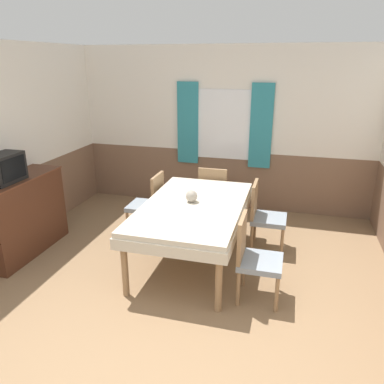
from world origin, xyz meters
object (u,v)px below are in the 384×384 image
(sideboard, at_px, (21,215))
(chair_right_near, at_px, (254,256))
(chair_head_window, at_px, (214,193))
(vase, at_px, (192,196))
(chair_right_far, at_px, (264,214))
(dining_table, at_px, (193,212))
(chair_left_far, at_px, (149,203))
(tv, at_px, (4,168))

(sideboard, bearing_deg, chair_right_near, -4.31)
(chair_head_window, relative_size, vase, 6.34)
(chair_right_far, bearing_deg, dining_table, -54.41)
(chair_left_far, height_order, sideboard, sideboard)
(chair_head_window, bearing_deg, vase, -92.09)
(dining_table, height_order, chair_right_far, chair_right_far)
(chair_right_far, relative_size, chair_left_far, 1.00)
(chair_left_far, bearing_deg, chair_head_window, -51.79)
(sideboard, bearing_deg, chair_head_window, 35.27)
(vase, bearing_deg, dining_table, -58.54)
(chair_head_window, distance_m, vase, 1.17)
(sideboard, xyz_separation_m, tv, (0.01, -0.17, 0.66))
(dining_table, relative_size, chair_left_far, 2.20)
(chair_right_near, xyz_separation_m, chair_left_far, (-1.58, 1.13, 0.00))
(chair_left_far, xyz_separation_m, sideboard, (-1.37, -0.91, 0.03))
(chair_right_near, distance_m, chair_head_window, 1.92)
(chair_left_far, bearing_deg, vase, -123.64)
(chair_head_window, relative_size, tv, 1.93)
(dining_table, bearing_deg, vase, 121.46)
(chair_head_window, distance_m, chair_left_far, 1.01)
(chair_right_far, xyz_separation_m, vase, (-0.83, -0.50, 0.34))
(chair_right_near, height_order, tv, tv)
(chair_left_far, height_order, vase, chair_left_far)
(chair_right_far, height_order, chair_left_far, same)
(chair_left_far, xyz_separation_m, vase, (0.75, -0.50, 0.34))
(dining_table, distance_m, chair_right_near, 0.99)
(tv, height_order, vase, tv)
(chair_right_far, bearing_deg, chair_right_near, 0.00)
(chair_right_far, bearing_deg, chair_left_far, -90.00)
(chair_right_far, distance_m, vase, 1.03)
(chair_right_near, height_order, chair_head_window, same)
(chair_head_window, relative_size, chair_left_far, 1.00)
(vase, bearing_deg, tv, -164.72)
(chair_right_near, relative_size, sideboard, 0.71)
(chair_right_near, xyz_separation_m, chair_head_window, (-0.79, 1.75, 0.00))
(dining_table, distance_m, chair_right_far, 0.99)
(chair_right_far, xyz_separation_m, chair_right_near, (0.00, -1.13, 0.00))
(chair_right_far, distance_m, chair_right_near, 1.13)
(chair_right_far, distance_m, tv, 3.21)
(dining_table, height_order, tv, tv)
(chair_left_far, xyz_separation_m, tv, (-1.36, -1.08, 0.69))
(chair_left_far, height_order, tv, tv)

